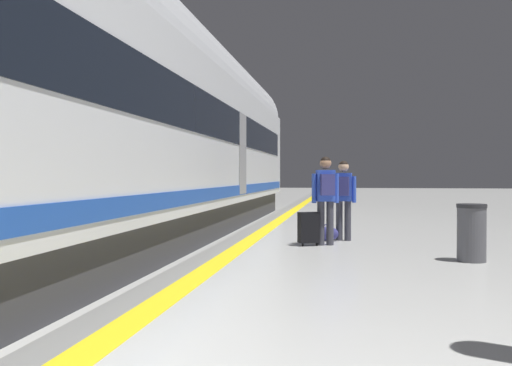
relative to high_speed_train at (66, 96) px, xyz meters
The scene contains 8 objects.
safety_line_strip 4.25m from the high_speed_train, 53.66° to the left, with size 0.36×80.00×0.01m, color yellow.
tactile_edge_band 4.12m from the high_speed_train, 57.79° to the left, with size 0.55×80.00×0.01m, color slate.
high_speed_train is the anchor object (origin of this frame).
passenger_near 5.16m from the high_speed_train, 42.82° to the left, with size 0.52×0.40×1.73m.
suitcase_near 5.10m from the high_speed_train, 44.48° to the left, with size 0.44×0.36×0.65m.
passenger_mid 5.97m from the high_speed_train, 46.64° to the left, with size 0.52×0.34×1.66m.
duffel_bag_mid 5.95m from the high_speed_train, 48.22° to the left, with size 0.44×0.26×0.36m.
waste_bin 6.53m from the high_speed_train, 15.75° to the left, with size 0.46×0.46×0.91m.
Camera 1 is at (1.24, -0.24, 1.36)m, focal length 38.89 mm.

